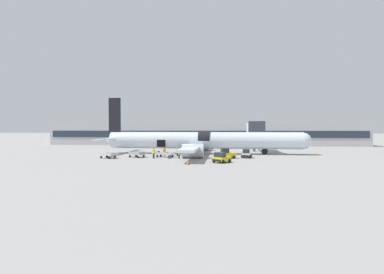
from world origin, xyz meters
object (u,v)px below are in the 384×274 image
(airplane, at_px, (201,141))
(baggage_tug_rear, at_px, (246,154))
(suitcase_on_tarmac_upright, at_px, (170,157))
(baggage_tug_mid, at_px, (227,154))
(ground_crew_driver, at_px, (164,151))
(baggage_cart_queued, at_px, (137,154))
(ground_crew_loader_b, at_px, (179,154))
(baggage_cart_empty, at_px, (108,155))
(baggage_cart_loading, at_px, (165,154))
(ground_crew_supervisor, at_px, (177,151))
(ground_crew_loader_a, at_px, (154,153))
(baggage_tug_lead, at_px, (221,158))

(airplane, relative_size, baggage_tug_rear, 16.16)
(baggage_tug_rear, xyz_separation_m, suitcase_on_tarmac_upright, (-12.88, -2.63, -0.38))
(baggage_tug_mid, height_order, ground_crew_driver, baggage_tug_mid)
(baggage_cart_queued, relative_size, ground_crew_loader_b, 2.25)
(baggage_cart_empty, bearing_deg, baggage_tug_mid, 5.62)
(baggage_tug_rear, height_order, baggage_cart_loading, baggage_tug_rear)
(baggage_cart_loading, distance_m, baggage_cart_empty, 9.65)
(baggage_cart_loading, height_order, ground_crew_supervisor, ground_crew_supervisor)
(baggage_cart_queued, xyz_separation_m, suitcase_on_tarmac_upright, (6.08, -1.47, -0.26))
(baggage_tug_rear, xyz_separation_m, ground_crew_loader_a, (-15.65, -2.62, 0.28))
(baggage_tug_rear, bearing_deg, ground_crew_loader_a, -170.48)
(baggage_tug_lead, relative_size, suitcase_on_tarmac_upright, 5.30)
(baggage_tug_rear, xyz_separation_m, ground_crew_driver, (-14.87, 2.56, 0.22))
(baggage_cart_loading, height_order, ground_crew_loader_b, ground_crew_loader_b)
(ground_crew_loader_a, bearing_deg, baggage_tug_rear, 9.52)
(ground_crew_supervisor, bearing_deg, ground_crew_loader_b, -77.86)
(suitcase_on_tarmac_upright, bearing_deg, baggage_tug_rear, 11.55)
(baggage_tug_lead, distance_m, baggage_cart_empty, 19.59)
(baggage_tug_mid, xyz_separation_m, baggage_tug_rear, (3.37, 1.37, -0.11))
(baggage_cart_queued, relative_size, ground_crew_loader_a, 2.04)
(baggage_cart_loading, bearing_deg, ground_crew_loader_b, -39.03)
(baggage_tug_rear, distance_m, ground_crew_loader_a, 15.87)
(baggage_tug_lead, bearing_deg, ground_crew_loader_b, 144.60)
(baggage_tug_mid, xyz_separation_m, baggage_cart_empty, (-19.95, -1.96, -0.23))
(ground_crew_loader_b, xyz_separation_m, suitcase_on_tarmac_upright, (-1.56, -0.07, -0.58))
(baggage_tug_mid, height_order, suitcase_on_tarmac_upright, baggage_tug_mid)
(airplane, xyz_separation_m, ground_crew_driver, (-6.52, -4.59, -1.72))
(baggage_cart_loading, xyz_separation_m, ground_crew_loader_a, (-1.46, -2.39, 0.43))
(baggage_cart_loading, relative_size, ground_crew_supervisor, 2.70)
(baggage_tug_lead, xyz_separation_m, ground_crew_loader_a, (-11.43, 4.99, 0.24))
(baggage_tug_rear, distance_m, ground_crew_driver, 15.09)
(baggage_cart_loading, xyz_separation_m, ground_crew_supervisor, (1.80, 2.64, 0.35))
(airplane, bearing_deg, ground_crew_driver, -144.86)
(baggage_cart_empty, height_order, ground_crew_loader_a, ground_crew_loader_a)
(airplane, xyz_separation_m, ground_crew_supervisor, (-4.03, -4.75, -1.74))
(baggage_cart_loading, height_order, baggage_cart_empty, baggage_cart_loading)
(baggage_cart_loading, bearing_deg, airplane, 51.70)
(ground_crew_loader_a, relative_size, ground_crew_supervisor, 1.09)
(airplane, height_order, suitcase_on_tarmac_upright, airplane)
(baggage_tug_mid, distance_m, ground_crew_loader_b, 8.04)
(baggage_tug_mid, bearing_deg, baggage_cart_empty, -174.38)
(ground_crew_loader_b, distance_m, ground_crew_supervisor, 5.08)
(baggage_tug_rear, relative_size, ground_crew_loader_a, 1.49)
(baggage_cart_loading, relative_size, ground_crew_loader_a, 2.47)
(baggage_tug_mid, distance_m, baggage_tug_rear, 3.64)
(ground_crew_loader_a, relative_size, ground_crew_loader_b, 1.11)
(baggage_tug_rear, bearing_deg, baggage_tug_lead, -118.97)
(airplane, xyz_separation_m, baggage_tug_lead, (4.14, -14.76, -1.90))
(ground_crew_loader_b, bearing_deg, baggage_tug_mid, 8.55)
(ground_crew_loader_b, bearing_deg, baggage_tug_rear, 12.75)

